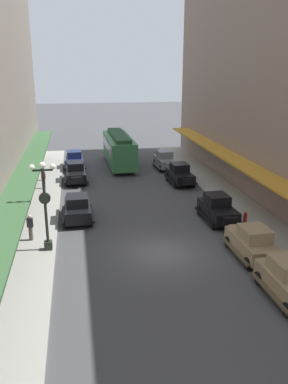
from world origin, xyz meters
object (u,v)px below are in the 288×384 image
object	(u,v)px
parked_car_4	(218,208)
lamp_post_with_clock	(45,203)
parked_car_7	(180,174)
streetcar	(119,148)
parked_car_3	(252,241)
parked_car_5	(76,172)
pedestrian_0	(44,178)
pedestrian_2	(42,171)
pedestrian_1	(30,227)
fire_hydrant	(245,218)
parked_car_0	(75,160)
parked_car_2	(77,207)
parked_car_6	(165,160)

from	to	relation	value
parked_car_4	lamp_post_with_clock	distance (m)	11.81
parked_car_7	streetcar	bearing A→B (deg)	120.69
parked_car_3	parked_car_4	distance (m)	5.60
parked_car_7	parked_car_4	bearing A→B (deg)	-88.75
parked_car_5	pedestrian_0	xyz separation A→B (m)	(-2.75, -2.01, 0.07)
parked_car_3	streetcar	world-z (taller)	streetcar
parked_car_3	parked_car_7	bearing A→B (deg)	90.77
pedestrian_2	lamp_post_with_clock	bearing A→B (deg)	-84.99
streetcar	pedestrian_0	world-z (taller)	streetcar
streetcar	pedestrian_1	xyz separation A→B (m)	(-7.47, -18.76, -0.91)
lamp_post_with_clock	fire_hydrant	size ratio (longest dim) A/B	6.29
parked_car_0	parked_car_4	size ratio (longest dim) A/B	1.00
parked_car_0	pedestrian_2	distance (m)	5.46
streetcar	parked_car_3	bearing A→B (deg)	-77.97
streetcar	fire_hydrant	distance (m)	19.58
parked_car_2	pedestrian_2	size ratio (longest dim) A/B	2.61
parked_car_4	parked_car_5	bearing A→B (deg)	129.55
parked_car_7	lamp_post_with_clock	world-z (taller)	lamp_post_with_clock
fire_hydrant	pedestrian_2	xyz separation A→B (m)	(-14.08, 13.31, 0.43)
lamp_post_with_clock	pedestrian_2	size ratio (longest dim) A/B	3.15
parked_car_4	pedestrian_1	distance (m)	12.43
lamp_post_with_clock	fire_hydrant	xyz separation A→B (m)	(12.75, 1.80, -2.42)
parked_car_7	parked_car_2	bearing A→B (deg)	-140.63
parked_car_5	pedestrian_0	distance (m)	3.41
pedestrian_2	streetcar	bearing A→B (deg)	33.80
parked_car_4	parked_car_7	world-z (taller)	same
parked_car_3	pedestrian_2	bearing A→B (deg)	125.34
fire_hydrant	parked_car_2	bearing A→B (deg)	164.96
streetcar	pedestrian_0	size ratio (longest dim) A/B	5.77
parked_car_4	lamp_post_with_clock	bearing A→B (deg)	-165.08
parked_car_0	parked_car_7	xyz separation A→B (m)	(9.40, -7.31, 0.00)
pedestrian_0	pedestrian_1	size ratio (longest dim) A/B	1.02
parked_car_5	fire_hydrant	bearing A→B (deg)	-49.08
parked_car_0	parked_car_5	world-z (taller)	same
parked_car_4	fire_hydrant	size ratio (longest dim) A/B	5.24
parked_car_5	parked_car_7	distance (m)	9.56
parked_car_7	pedestrian_1	bearing A→B (deg)	-138.10
parked_car_2	parked_car_7	world-z (taller)	same
parked_car_3	parked_car_6	bearing A→B (deg)	90.83
parked_car_6	pedestrian_2	xyz separation A→B (m)	(-12.27, -3.07, 0.05)
pedestrian_0	pedestrian_1	distance (m)	11.01
streetcar	pedestrian_1	distance (m)	20.22
pedestrian_1	parked_car_2	bearing A→B (deg)	48.98
parked_car_3	streetcar	distance (m)	23.41
parked_car_2	parked_car_5	world-z (taller)	same
pedestrian_0	parked_car_3	bearing A→B (deg)	-50.94
parked_car_7	streetcar	distance (m)	9.20
parked_car_6	pedestrian_1	size ratio (longest dim) A/B	2.62
pedestrian_2	parked_car_2	bearing A→B (deg)	-73.53
parked_car_5	parked_car_7	bearing A→B (deg)	-12.87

